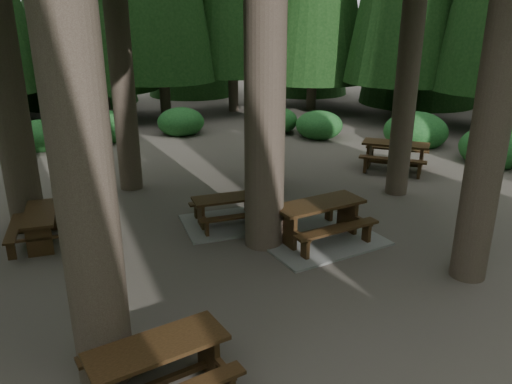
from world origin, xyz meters
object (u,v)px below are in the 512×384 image
object	(u,v)px
picnic_table_b	(41,222)
picnic_table_d	(395,152)
picnic_table_a	(318,226)
picnic_table_e	(158,361)
picnic_table_c	(228,216)

from	to	relation	value
picnic_table_b	picnic_table_d	bearing A→B (deg)	-76.94
picnic_table_b	picnic_table_d	distance (m)	10.71
picnic_table_a	picnic_table_e	xyz separation A→B (m)	(-4.17, -3.63, 0.21)
picnic_table_a	picnic_table_b	xyz separation A→B (m)	(-5.80, 1.94, 0.16)
picnic_table_e	picnic_table_c	bearing A→B (deg)	51.69
picnic_table_c	picnic_table_b	bearing A→B (deg)	174.71
picnic_table_a	picnic_table_c	world-z (taller)	picnic_table_a
picnic_table_a	picnic_table_e	bearing A→B (deg)	-148.17
picnic_table_c	picnic_table_d	distance (m)	6.85
picnic_table_b	picnic_table_e	distance (m)	5.80
picnic_table_a	picnic_table_b	world-z (taller)	picnic_table_a
picnic_table_b	picnic_table_c	distance (m)	4.17
picnic_table_c	picnic_table_d	world-z (taller)	picnic_table_d
picnic_table_b	picnic_table_c	bearing A→B (deg)	-93.80
picnic_table_d	picnic_table_c	bearing A→B (deg)	-118.22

